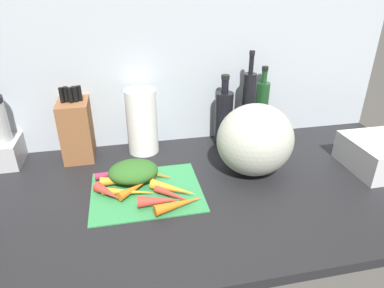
# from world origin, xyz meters

# --- Properties ---
(ground_plane) EXTENTS (1.70, 0.80, 0.03)m
(ground_plane) POSITION_xyz_m (0.00, 0.00, -0.01)
(ground_plane) COLOR black
(wall_back) EXTENTS (1.70, 0.03, 0.60)m
(wall_back) POSITION_xyz_m (0.00, 0.39, 0.30)
(wall_back) COLOR #ADB7C1
(wall_back) RESTS_ON ground_plane
(cutting_board) EXTENTS (0.35, 0.29, 0.01)m
(cutting_board) POSITION_xyz_m (-0.18, 0.01, 0.00)
(cutting_board) COLOR #338C4C
(cutting_board) RESTS_ON ground_plane
(carrot_0) EXTENTS (0.15, 0.11, 0.03)m
(carrot_0) POSITION_xyz_m (-0.10, -0.03, 0.02)
(carrot_0) COLOR orange
(carrot_0) RESTS_ON cutting_board
(carrot_1) EXTENTS (0.17, 0.07, 0.02)m
(carrot_1) POSITION_xyz_m (-0.24, -0.01, 0.02)
(carrot_1) COLOR orange
(carrot_1) RESTS_ON cutting_board
(carrot_2) EXTENTS (0.10, 0.10, 0.03)m
(carrot_2) POSITION_xyz_m (-0.16, 0.04, 0.02)
(carrot_2) COLOR orange
(carrot_2) RESTS_ON cutting_board
(carrot_3) EXTENTS (0.09, 0.10, 0.03)m
(carrot_3) POSITION_xyz_m (-0.30, -0.01, 0.02)
(carrot_3) COLOR red
(carrot_3) RESTS_ON cutting_board
(carrot_4) EXTENTS (0.16, 0.07, 0.03)m
(carrot_4) POSITION_xyz_m (-0.10, -0.11, 0.02)
(carrot_4) COLOR orange
(carrot_4) RESTS_ON cutting_board
(carrot_5) EXTENTS (0.13, 0.09, 0.02)m
(carrot_5) POSITION_xyz_m (-0.15, 0.08, 0.02)
(carrot_5) COLOR orange
(carrot_5) RESTS_ON cutting_board
(carrot_6) EXTENTS (0.13, 0.04, 0.03)m
(carrot_6) POSITION_xyz_m (-0.29, 0.11, 0.02)
(carrot_6) COLOR #B2264C
(carrot_6) RESTS_ON cutting_board
(carrot_7) EXTENTS (0.12, 0.11, 0.02)m
(carrot_7) POSITION_xyz_m (-0.10, -0.06, 0.02)
(carrot_7) COLOR red
(carrot_7) RESTS_ON cutting_board
(carrot_8) EXTENTS (0.13, 0.05, 0.04)m
(carrot_8) POSITION_xyz_m (-0.15, -0.08, 0.03)
(carrot_8) COLOR red
(carrot_8) RESTS_ON cutting_board
(carrot_9) EXTENTS (0.14, 0.04, 0.03)m
(carrot_9) POSITION_xyz_m (-0.26, 0.06, 0.02)
(carrot_9) COLOR orange
(carrot_9) RESTS_ON cutting_board
(carrot_10) EXTENTS (0.11, 0.13, 0.03)m
(carrot_10) POSITION_xyz_m (-0.23, 0.08, 0.02)
(carrot_10) COLOR #B2264C
(carrot_10) RESTS_ON cutting_board
(carrot_11) EXTENTS (0.11, 0.09, 0.03)m
(carrot_11) POSITION_xyz_m (-0.23, 0.00, 0.02)
(carrot_11) COLOR orange
(carrot_11) RESTS_ON cutting_board
(carrot_12) EXTENTS (0.13, 0.13, 0.02)m
(carrot_12) POSITION_xyz_m (-0.21, 0.13, 0.02)
(carrot_12) COLOR orange
(carrot_12) RESTS_ON cutting_board
(carrot_greens_pile) EXTENTS (0.16, 0.13, 0.07)m
(carrot_greens_pile) POSITION_xyz_m (-0.22, 0.07, 0.04)
(carrot_greens_pile) COLOR #2D6023
(carrot_greens_pile) RESTS_ON cutting_board
(winter_squash) EXTENTS (0.26, 0.24, 0.25)m
(winter_squash) POSITION_xyz_m (0.20, 0.06, 0.12)
(winter_squash) COLOR #B2B7A8
(winter_squash) RESTS_ON ground_plane
(knife_block) EXTENTS (0.11, 0.16, 0.28)m
(knife_block) POSITION_xyz_m (-0.41, 0.30, 0.11)
(knife_block) COLOR brown
(knife_block) RESTS_ON ground_plane
(paper_towel_roll) EXTENTS (0.12, 0.12, 0.25)m
(paper_towel_roll) POSITION_xyz_m (-0.17, 0.30, 0.13)
(paper_towel_roll) COLOR white
(paper_towel_roll) RESTS_ON ground_plane
(bottle_0) EXTENTS (0.07, 0.07, 0.29)m
(bottle_0) POSITION_xyz_m (0.16, 0.30, 0.12)
(bottle_0) COLOR black
(bottle_0) RESTS_ON ground_plane
(bottle_1) EXTENTS (0.05, 0.05, 0.38)m
(bottle_1) POSITION_xyz_m (0.25, 0.28, 0.15)
(bottle_1) COLOR black
(bottle_1) RESTS_ON ground_plane
(bottle_2) EXTENTS (0.05, 0.05, 0.31)m
(bottle_2) POSITION_xyz_m (0.33, 0.32, 0.13)
(bottle_2) COLOR #19421E
(bottle_2) RESTS_ON ground_plane
(dish_rack) EXTENTS (0.23, 0.23, 0.11)m
(dish_rack) POSITION_xyz_m (0.66, -0.01, 0.05)
(dish_rack) COLOR silver
(dish_rack) RESTS_ON ground_plane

